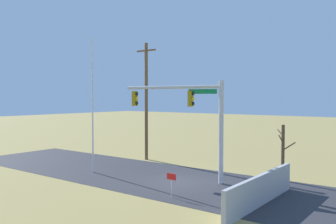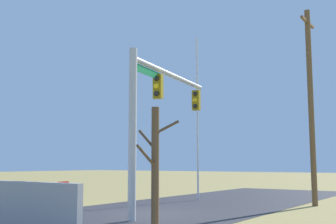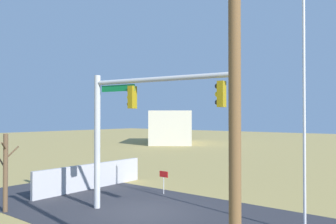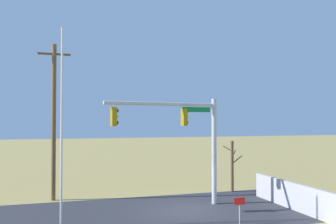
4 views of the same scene
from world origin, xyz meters
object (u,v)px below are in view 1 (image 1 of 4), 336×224
object	(u,v)px
signal_mast	(193,111)
flagpole	(92,106)
open_sign	(171,180)
utility_pole	(146,100)
bare_tree	(283,152)

from	to	relation	value
signal_mast	flagpole	world-z (taller)	flagpole
flagpole	open_sign	distance (m)	8.79
utility_pole	open_sign	bearing A→B (deg)	-43.21
open_sign	flagpole	bearing A→B (deg)	167.43
signal_mast	bare_tree	bearing A→B (deg)	35.70
flagpole	signal_mast	bearing A→B (deg)	17.11
signal_mast	open_sign	distance (m)	5.17
utility_pole	flagpole	bearing A→B (deg)	-86.12
utility_pole	open_sign	size ratio (longest dim) A/B	7.68
bare_tree	open_sign	xyz separation A→B (m)	(-3.19, -6.95, -0.85)
signal_mast	utility_pole	world-z (taller)	utility_pole
utility_pole	bare_tree	bearing A→B (deg)	-3.99
bare_tree	open_sign	bearing A→B (deg)	-114.66
open_sign	bare_tree	bearing A→B (deg)	65.34
signal_mast	flagpole	size ratio (longest dim) A/B	0.73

